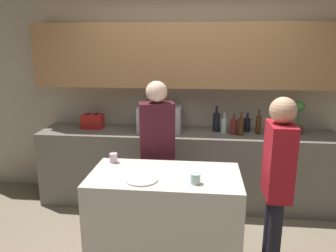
{
  "coord_description": "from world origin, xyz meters",
  "views": [
    {
      "loc": [
        0.17,
        -2.44,
        1.98
      ],
      "look_at": [
        -0.12,
        0.34,
        1.26
      ],
      "focal_mm": 35.0,
      "sensor_mm": 36.0,
      "label": 1
    }
  ],
  "objects_px": {
    "microwave": "(160,118)",
    "plate_on_island": "(142,179)",
    "bottle_3": "(241,126)",
    "bottle_4": "(247,124)",
    "potted_plant": "(298,118)",
    "bottle_2": "(234,127)",
    "bottle_5": "(258,124)",
    "cup_1": "(195,179)",
    "bottle_0": "(216,122)",
    "bottle_1": "(224,125)",
    "toaster": "(93,121)",
    "person_center": "(277,177)",
    "person_left": "(157,146)",
    "cup_0": "(113,158)"
  },
  "relations": [
    {
      "from": "person_left",
      "to": "person_center",
      "type": "bearing_deg",
      "value": 136.68
    },
    {
      "from": "bottle_0",
      "to": "bottle_2",
      "type": "height_order",
      "value": "bottle_0"
    },
    {
      "from": "bottle_0",
      "to": "bottle_3",
      "type": "relative_size",
      "value": 1.1
    },
    {
      "from": "microwave",
      "to": "plate_on_island",
      "type": "bearing_deg",
      "value": -88.26
    },
    {
      "from": "bottle_3",
      "to": "person_center",
      "type": "height_order",
      "value": "person_center"
    },
    {
      "from": "bottle_3",
      "to": "plate_on_island",
      "type": "relative_size",
      "value": 1.09
    },
    {
      "from": "person_center",
      "to": "potted_plant",
      "type": "bearing_deg",
      "value": -20.34
    },
    {
      "from": "cup_0",
      "to": "bottle_5",
      "type": "bearing_deg",
      "value": 36.59
    },
    {
      "from": "bottle_3",
      "to": "bottle_4",
      "type": "distance_m",
      "value": 0.2
    },
    {
      "from": "bottle_1",
      "to": "plate_on_island",
      "type": "height_order",
      "value": "bottle_1"
    },
    {
      "from": "bottle_2",
      "to": "bottle_3",
      "type": "xyz_separation_m",
      "value": [
        0.08,
        -0.03,
        0.01
      ]
    },
    {
      "from": "bottle_1",
      "to": "cup_1",
      "type": "bearing_deg",
      "value": -101.68
    },
    {
      "from": "bottle_1",
      "to": "bottle_5",
      "type": "xyz_separation_m",
      "value": [
        0.4,
        -0.02,
        0.02
      ]
    },
    {
      "from": "bottle_2",
      "to": "bottle_4",
      "type": "relative_size",
      "value": 1.07
    },
    {
      "from": "potted_plant",
      "to": "bottle_5",
      "type": "bearing_deg",
      "value": -173.51
    },
    {
      "from": "bottle_4",
      "to": "bottle_5",
      "type": "bearing_deg",
      "value": -39.79
    },
    {
      "from": "microwave",
      "to": "person_center",
      "type": "bearing_deg",
      "value": -50.43
    },
    {
      "from": "cup_1",
      "to": "bottle_3",
      "type": "bearing_deg",
      "value": 70.57
    },
    {
      "from": "bottle_0",
      "to": "bottle_5",
      "type": "bearing_deg",
      "value": -8.62
    },
    {
      "from": "toaster",
      "to": "bottle_4",
      "type": "height_order",
      "value": "bottle_4"
    },
    {
      "from": "potted_plant",
      "to": "bottle_2",
      "type": "bearing_deg",
      "value": -172.6
    },
    {
      "from": "plate_on_island",
      "to": "person_left",
      "type": "distance_m",
      "value": 0.74
    },
    {
      "from": "bottle_5",
      "to": "cup_1",
      "type": "height_order",
      "value": "bottle_5"
    },
    {
      "from": "potted_plant",
      "to": "person_left",
      "type": "relative_size",
      "value": 0.24
    },
    {
      "from": "microwave",
      "to": "bottle_1",
      "type": "distance_m",
      "value": 0.78
    },
    {
      "from": "toaster",
      "to": "bottle_0",
      "type": "distance_m",
      "value": 1.54
    },
    {
      "from": "microwave",
      "to": "potted_plant",
      "type": "distance_m",
      "value": 1.64
    },
    {
      "from": "toaster",
      "to": "potted_plant",
      "type": "height_order",
      "value": "potted_plant"
    },
    {
      "from": "potted_plant",
      "to": "bottle_0",
      "type": "bearing_deg",
      "value": 178.68
    },
    {
      "from": "toaster",
      "to": "bottle_3",
      "type": "height_order",
      "value": "bottle_3"
    },
    {
      "from": "potted_plant",
      "to": "cup_1",
      "type": "distance_m",
      "value": 1.92
    },
    {
      "from": "potted_plant",
      "to": "bottle_5",
      "type": "height_order",
      "value": "potted_plant"
    },
    {
      "from": "bottle_1",
      "to": "toaster",
      "type": "bearing_deg",
      "value": 178.73
    },
    {
      "from": "microwave",
      "to": "cup_1",
      "type": "height_order",
      "value": "microwave"
    },
    {
      "from": "bottle_2",
      "to": "bottle_3",
      "type": "bearing_deg",
      "value": -18.98
    },
    {
      "from": "bottle_5",
      "to": "person_left",
      "type": "height_order",
      "value": "person_left"
    },
    {
      "from": "toaster",
      "to": "potted_plant",
      "type": "relative_size",
      "value": 0.66
    },
    {
      "from": "toaster",
      "to": "bottle_4",
      "type": "xyz_separation_m",
      "value": [
        1.92,
        0.04,
        -0.0
      ]
    },
    {
      "from": "bottle_1",
      "to": "person_left",
      "type": "height_order",
      "value": "person_left"
    },
    {
      "from": "toaster",
      "to": "bottle_2",
      "type": "bearing_deg",
      "value": -3.2
    },
    {
      "from": "microwave",
      "to": "cup_0",
      "type": "distance_m",
      "value": 1.17
    },
    {
      "from": "bottle_1",
      "to": "bottle_3",
      "type": "height_order",
      "value": "bottle_3"
    },
    {
      "from": "bottle_0",
      "to": "plate_on_island",
      "type": "bearing_deg",
      "value": -112.75
    },
    {
      "from": "bottle_0",
      "to": "bottle_4",
      "type": "height_order",
      "value": "bottle_0"
    },
    {
      "from": "bottle_4",
      "to": "plate_on_island",
      "type": "bearing_deg",
      "value": -123.19
    },
    {
      "from": "bottle_1",
      "to": "bottle_4",
      "type": "bearing_deg",
      "value": 16.0
    },
    {
      "from": "bottle_4",
      "to": "cup_0",
      "type": "distance_m",
      "value": 1.79
    },
    {
      "from": "plate_on_island",
      "to": "person_center",
      "type": "xyz_separation_m",
      "value": [
        1.08,
        0.14,
        0.01
      ]
    },
    {
      "from": "microwave",
      "to": "cup_1",
      "type": "distance_m",
      "value": 1.59
    },
    {
      "from": "toaster",
      "to": "bottle_1",
      "type": "bearing_deg",
      "value": -1.27
    }
  ]
}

